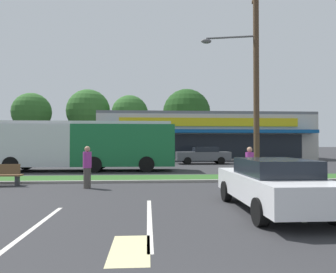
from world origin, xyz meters
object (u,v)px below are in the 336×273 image
at_px(car_2, 203,155).
at_px(pedestrian_by_pole, 250,167).
at_px(bus_stop_bench, 2,174).
at_px(car_1, 130,155).
at_px(utility_pole, 253,73).
at_px(car_0, 272,184).
at_px(pedestrian_near_bench, 87,167).
at_px(city_bus, 84,144).

height_order(car_2, pedestrian_by_pole, pedestrian_by_pole).
bearing_deg(bus_stop_bench, car_1, -111.17).
relative_size(utility_pole, car_0, 2.17).
distance_m(car_0, pedestrian_near_bench, 7.50).
height_order(car_0, car_1, car_1).
bearing_deg(utility_pole, pedestrian_by_pole, -112.28).
distance_m(utility_pole, bus_stop_bench, 13.02).
bearing_deg(car_2, car_0, 85.45).
xyz_separation_m(utility_pole, pedestrian_by_pole, (-1.29, -3.14, -4.69)).
relative_size(car_0, car_1, 1.12).
distance_m(car_0, pedestrian_by_pole, 4.48).
distance_m(car_2, pedestrian_by_pole, 14.21).
xyz_separation_m(car_0, pedestrian_near_bench, (-5.88, 4.65, 0.12)).
bearing_deg(pedestrian_by_pole, bus_stop_bench, -108.89).
height_order(car_1, car_2, car_1).
xyz_separation_m(utility_pole, car_1, (-7.02, 10.45, -4.74)).
distance_m(utility_pole, car_0, 9.19).
xyz_separation_m(city_bus, car_0, (7.64, -12.54, -1.01)).
bearing_deg(bus_stop_bench, utility_pole, -170.52).
relative_size(city_bus, pedestrian_by_pole, 7.08).
bearing_deg(car_2, car_1, 5.45).
xyz_separation_m(car_0, car_1, (-4.87, 17.99, 0.05)).
distance_m(car_1, pedestrian_by_pole, 14.75).
distance_m(bus_stop_bench, pedestrian_near_bench, 3.93).
distance_m(bus_stop_bench, car_2, 17.16).
height_order(utility_pole, city_bus, utility_pole).
relative_size(bus_stop_bench, car_2, 0.34).
bearing_deg(utility_pole, car_2, 93.47).
relative_size(car_2, pedestrian_near_bench, 2.70).
relative_size(city_bus, car_0, 2.51).
relative_size(pedestrian_near_bench, pedestrian_by_pole, 1.02).
bearing_deg(car_2, pedestrian_by_pole, 87.51).
distance_m(car_1, car_2, 6.38).
xyz_separation_m(bus_stop_bench, pedestrian_near_bench, (3.80, -0.92, 0.36)).
xyz_separation_m(car_1, pedestrian_by_pole, (5.73, -13.59, 0.05)).
bearing_deg(car_1, pedestrian_near_bench, -94.33).
bearing_deg(utility_pole, car_0, -105.91).
bearing_deg(car_0, pedestrian_by_pole, -11.09).
relative_size(city_bus, bus_stop_bench, 7.50).
relative_size(car_0, car_2, 1.03).
distance_m(utility_pole, car_2, 12.06).
height_order(car_1, pedestrian_by_pole, pedestrian_by_pole).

